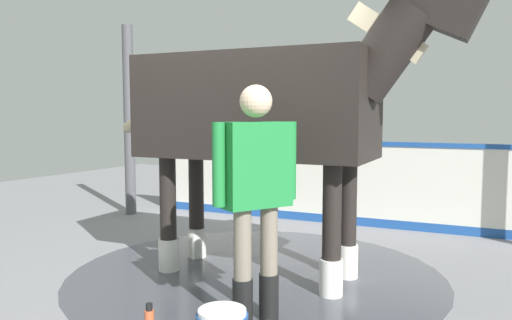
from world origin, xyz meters
TOP-DOWN VIEW (x-y plane):
  - ground_plane at (0.00, 0.00)m, footprint 16.00×16.00m
  - wet_patch at (0.21, -0.24)m, footprint 3.58×3.58m
  - barrier_wall at (2.76, -0.07)m, footprint 0.45×5.67m
  - roof_post_far at (1.89, 2.87)m, footprint 0.16×0.16m
  - horse at (0.22, -0.34)m, footprint 1.09×3.50m
  - handler at (-0.79, -0.78)m, footprint 0.62×0.44m

SIDE VIEW (x-z plane):
  - ground_plane at x=0.00m, z-range -0.02..0.00m
  - wet_patch at x=0.21m, z-range 0.00..0.00m
  - barrier_wall at x=2.76m, z-range -0.04..1.12m
  - handler at x=-0.79m, z-range 0.14..1.89m
  - roof_post_far at x=1.89m, z-range 0.00..2.86m
  - horse at x=0.22m, z-range 0.24..2.90m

